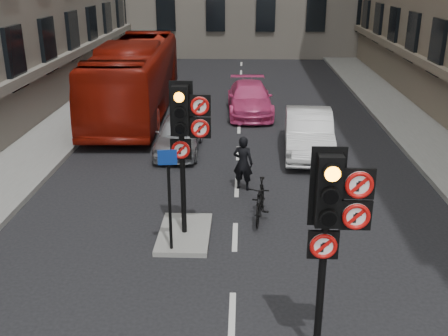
# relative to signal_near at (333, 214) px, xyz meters

# --- Properties ---
(pavement_left) EXTENTS (3.00, 50.00, 0.16)m
(pavement_left) POSITION_rel_signal_near_xyz_m (-8.69, 11.01, -2.50)
(pavement_left) COLOR gray
(pavement_left) RESTS_ON ground
(pavement_right) EXTENTS (3.00, 50.00, 0.16)m
(pavement_right) POSITION_rel_signal_near_xyz_m (5.71, 11.01, -2.50)
(pavement_right) COLOR gray
(pavement_right) RESTS_ON ground
(centre_island) EXTENTS (1.20, 2.00, 0.12)m
(centre_island) POSITION_rel_signal_near_xyz_m (-2.69, 4.01, -2.52)
(centre_island) COLOR gray
(centre_island) RESTS_ON ground
(signal_near) EXTENTS (0.91, 0.40, 3.58)m
(signal_near) POSITION_rel_signal_near_xyz_m (0.00, 0.00, 0.00)
(signal_near) COLOR black
(signal_near) RESTS_ON ground
(signal_far) EXTENTS (0.91, 0.40, 3.58)m
(signal_far) POSITION_rel_signal_near_xyz_m (-2.60, 4.00, 0.12)
(signal_far) COLOR black
(signal_far) RESTS_ON centre_island
(car_silver) EXTENTS (1.48, 3.66, 1.25)m
(car_silver) POSITION_rel_signal_near_xyz_m (-3.53, 10.19, -1.96)
(car_silver) COLOR #9C9FA3
(car_silver) RESTS_ON ground
(car_white) EXTENTS (1.82, 4.51, 1.46)m
(car_white) POSITION_rel_signal_near_xyz_m (0.90, 10.16, -1.85)
(car_white) COLOR silver
(car_white) RESTS_ON ground
(car_pink) EXTENTS (2.08, 4.65, 1.32)m
(car_pink) POSITION_rel_signal_near_xyz_m (-1.05, 15.33, -1.92)
(car_pink) COLOR #DB4080
(car_pink) RESTS_ON ground
(bus_red) EXTENTS (3.03, 11.27, 3.11)m
(bus_red) POSITION_rel_signal_near_xyz_m (-5.99, 15.27, -1.03)
(bus_red) COLOR maroon
(bus_red) RESTS_ON ground
(motorcycle) EXTENTS (0.69, 1.74, 1.02)m
(motorcycle) POSITION_rel_signal_near_xyz_m (-0.87, 5.01, -2.07)
(motorcycle) COLOR black
(motorcycle) RESTS_ON ground
(motorcyclist) EXTENTS (0.67, 0.53, 1.59)m
(motorcyclist) POSITION_rel_signal_near_xyz_m (-1.32, 6.90, -1.79)
(motorcyclist) COLOR black
(motorcyclist) RESTS_ON ground
(info_sign) EXTENTS (0.40, 0.14, 2.33)m
(info_sign) POSITION_rel_signal_near_xyz_m (-2.89, 3.19, -0.96)
(info_sign) COLOR black
(info_sign) RESTS_ON centre_island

